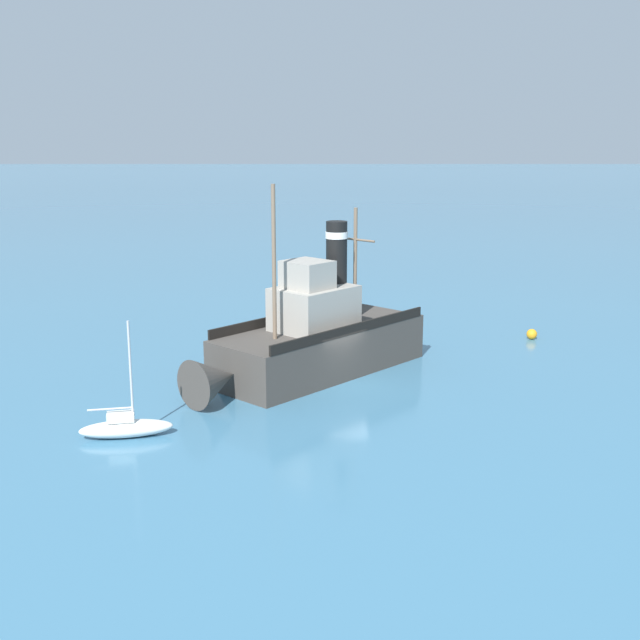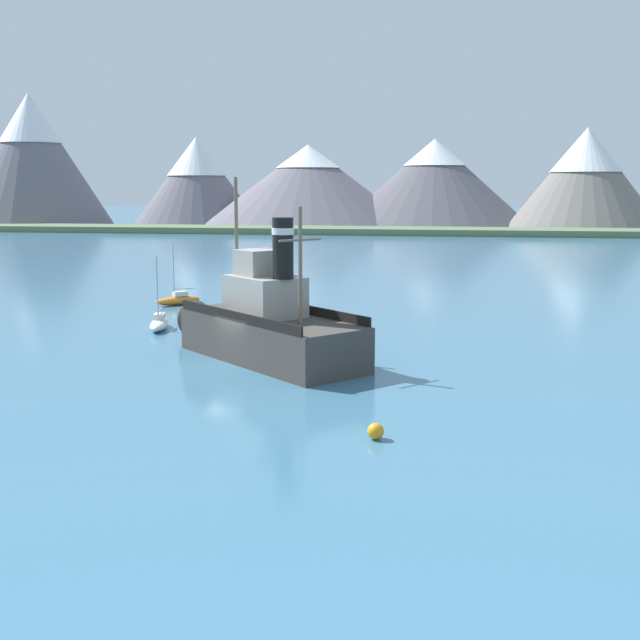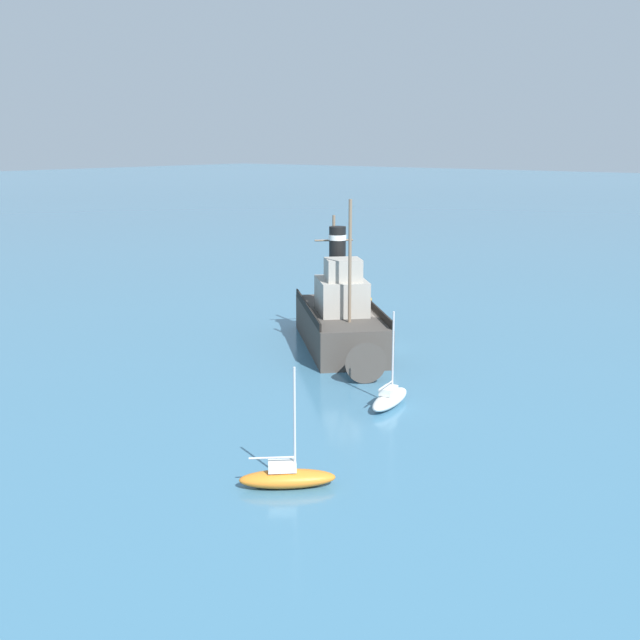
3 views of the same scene
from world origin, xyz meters
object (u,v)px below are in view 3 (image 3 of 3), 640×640
at_px(sailboat_orange, 287,477).
at_px(mooring_buoy, 368,300).
at_px(sailboat_white, 390,398).
at_px(old_tugboat, 342,322).

height_order(sailboat_orange, mooring_buoy, sailboat_orange).
relative_size(sailboat_orange, sailboat_white, 1.00).
relative_size(old_tugboat, sailboat_white, 2.62).
bearing_deg(sailboat_white, mooring_buoy, -52.33).
bearing_deg(mooring_buoy, sailboat_orange, 120.28).
xyz_separation_m(sailboat_white, mooring_buoy, (16.12, -20.88, -0.11)).
distance_m(old_tugboat, mooring_buoy, 15.20).
distance_m(old_tugboat, sailboat_white, 11.76).
relative_size(old_tugboat, mooring_buoy, 20.25).
bearing_deg(sailboat_orange, old_tugboat, -58.63).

